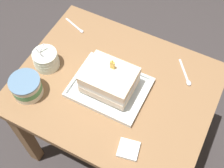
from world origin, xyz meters
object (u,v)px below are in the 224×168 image
(bowl_stack, at_px, (46,59))
(serving_spoon_near_tray, at_px, (187,79))
(birthday_cake, at_px, (109,80))
(serving_spoon_by_bowls, at_px, (77,28))
(napkin_pile, at_px, (128,149))
(foil_tray, at_px, (109,88))
(ice_cream_tub, at_px, (26,87))

(bowl_stack, xyz_separation_m, serving_spoon_near_tray, (0.64, 0.23, -0.04))
(birthday_cake, bearing_deg, serving_spoon_by_bowls, 141.68)
(serving_spoon_by_bowls, relative_size, napkin_pile, 1.39)
(foil_tray, height_order, ice_cream_tub, ice_cream_tub)
(birthday_cake, distance_m, napkin_pile, 0.32)
(birthday_cake, height_order, serving_spoon_by_bowls, birthday_cake)
(napkin_pile, bearing_deg, serving_spoon_by_bowls, 137.62)
(serving_spoon_near_tray, height_order, napkin_pile, napkin_pile)
(serving_spoon_near_tray, bearing_deg, ice_cream_tub, -147.21)
(foil_tray, xyz_separation_m, napkin_pile, (0.21, -0.23, 0.00))
(serving_spoon_by_bowls, height_order, napkin_pile, napkin_pile)
(bowl_stack, bearing_deg, foil_tray, 2.65)
(birthday_cake, height_order, ice_cream_tub, birthday_cake)
(ice_cream_tub, height_order, napkin_pile, ice_cream_tub)
(bowl_stack, distance_m, ice_cream_tub, 0.17)
(serving_spoon_by_bowls, bearing_deg, napkin_pile, -42.38)
(foil_tray, xyz_separation_m, birthday_cake, (-0.00, 0.00, 0.07))
(birthday_cake, height_order, bowl_stack, birthday_cake)
(bowl_stack, height_order, serving_spoon_near_tray, bowl_stack)
(foil_tray, bearing_deg, napkin_pile, -47.87)
(serving_spoon_near_tray, relative_size, napkin_pile, 1.37)
(birthday_cake, relative_size, ice_cream_tub, 1.60)
(bowl_stack, relative_size, serving_spoon_near_tray, 0.99)
(serving_spoon_near_tray, distance_m, serving_spoon_by_bowls, 0.63)
(ice_cream_tub, xyz_separation_m, serving_spoon_near_tray, (0.63, 0.40, -0.04))
(birthday_cake, bearing_deg, ice_cream_tub, -149.86)
(ice_cream_tub, relative_size, serving_spoon_near_tray, 1.04)
(birthday_cake, distance_m, bowl_stack, 0.34)
(bowl_stack, relative_size, serving_spoon_by_bowls, 0.97)
(ice_cream_tub, relative_size, serving_spoon_by_bowls, 1.02)
(ice_cream_tub, bearing_deg, birthday_cake, 30.14)
(ice_cream_tub, distance_m, serving_spoon_by_bowls, 0.45)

